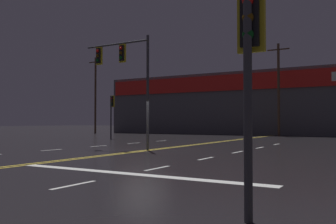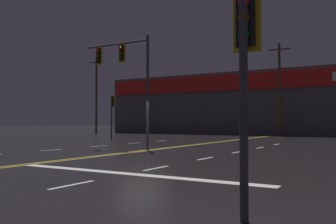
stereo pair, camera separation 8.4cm
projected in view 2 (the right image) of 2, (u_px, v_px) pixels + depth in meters
name	position (u px, v px, depth m)	size (l,w,h in m)	color
ground_plane	(141.00, 151.00, 18.54)	(200.00, 200.00, 0.00)	black
road_markings	(140.00, 153.00, 17.17)	(12.92, 60.00, 0.01)	gold
traffic_signal_median	(122.00, 65.00, 20.09)	(4.15, 0.36, 5.93)	#38383D
traffic_signal_corner_southeast	(246.00, 47.00, 5.55)	(0.42, 0.36, 3.49)	#38383D
traffic_signal_corner_northwest	(112.00, 107.00, 32.15)	(0.42, 0.36, 3.71)	#38383D
building_backdrop	(284.00, 104.00, 43.77)	(42.61, 10.23, 7.11)	#4C4C51
utility_pole_row	(271.00, 84.00, 38.16)	(46.48, 0.26, 11.06)	#4C3828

